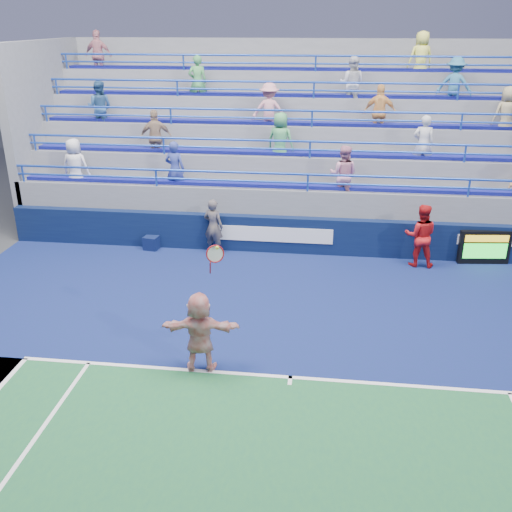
# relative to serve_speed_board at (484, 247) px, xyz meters

# --- Properties ---
(ground) EXTENTS (120.00, 120.00, 0.00)m
(ground) POSITION_rel_serve_speed_board_xyz_m (-5.06, -6.31, -0.50)
(ground) COLOR #333538
(sponsor_wall) EXTENTS (18.00, 0.32, 1.10)m
(sponsor_wall) POSITION_rel_serve_speed_board_xyz_m (-5.06, 0.19, 0.05)
(sponsor_wall) COLOR #0A1437
(sponsor_wall) RESTS_ON ground
(bleacher_stand) EXTENTS (18.00, 5.60, 6.13)m
(bleacher_stand) POSITION_rel_serve_speed_board_xyz_m (-5.06, 3.96, 1.05)
(bleacher_stand) COLOR slate
(bleacher_stand) RESTS_ON ground
(serve_speed_board) EXTENTS (1.44, 0.31, 0.99)m
(serve_speed_board) POSITION_rel_serve_speed_board_xyz_m (0.00, 0.00, 0.00)
(serve_speed_board) COLOR black
(serve_speed_board) RESTS_ON ground
(judge_chair) EXTENTS (0.48, 0.48, 0.74)m
(judge_chair) POSITION_rel_serve_speed_board_xyz_m (-9.69, -0.07, -0.26)
(judge_chair) COLOR #0D173E
(judge_chair) RESTS_ON ground
(tennis_player) EXTENTS (1.59, 0.63, 2.68)m
(tennis_player) POSITION_rel_serve_speed_board_xyz_m (-6.85, -6.20, 0.34)
(tennis_player) COLOR white
(tennis_player) RESTS_ON ground
(line_judge) EXTENTS (0.69, 0.55, 1.65)m
(line_judge) POSITION_rel_serve_speed_board_xyz_m (-7.77, -0.11, 0.33)
(line_judge) COLOR #141C39
(line_judge) RESTS_ON ground
(ball_girl) EXTENTS (0.92, 0.74, 1.80)m
(ball_girl) POSITION_rel_serve_speed_board_xyz_m (-1.86, -0.35, 0.40)
(ball_girl) COLOR red
(ball_girl) RESTS_ON ground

